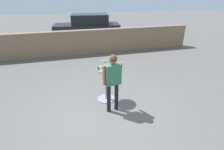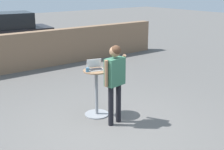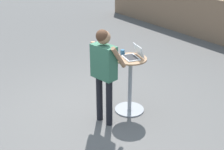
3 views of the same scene
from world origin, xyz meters
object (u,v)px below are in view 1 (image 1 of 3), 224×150
at_px(cafe_table, 106,84).
at_px(parked_car_near_street, 88,26).
at_px(standing_person, 113,76).
at_px(coffee_mug, 98,68).
at_px(laptop, 106,66).

distance_m(cafe_table, parked_car_near_street, 8.22).
height_order(cafe_table, parked_car_near_street, parked_car_near_street).
relative_size(cafe_table, standing_person, 0.62).
bearing_deg(cafe_table, coffee_mug, -178.60).
relative_size(cafe_table, laptop, 2.65).
height_order(cafe_table, standing_person, standing_person).
xyz_separation_m(cafe_table, laptop, (0.01, 0.05, 0.55)).
relative_size(laptop, standing_person, 0.23).
relative_size(standing_person, parked_car_near_street, 0.35).
relative_size(coffee_mug, standing_person, 0.07).
bearing_deg(cafe_table, laptop, 75.81).
xyz_separation_m(cafe_table, standing_person, (0.04, -0.60, 0.53)).
height_order(coffee_mug, standing_person, standing_person).
xyz_separation_m(coffee_mug, standing_person, (0.26, -0.59, -0.02)).
bearing_deg(cafe_table, parked_car_near_street, 85.96).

